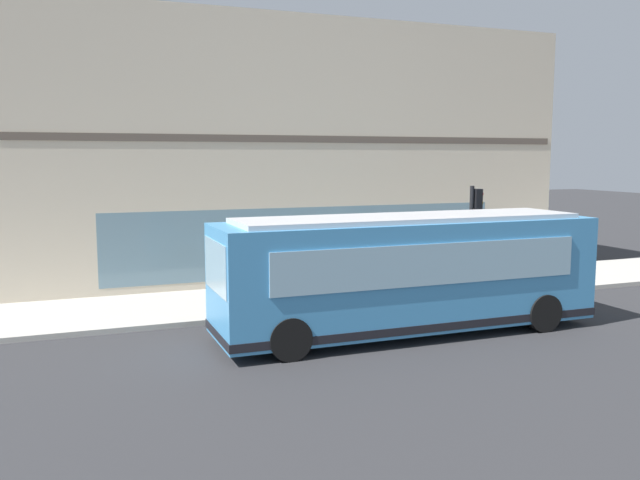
# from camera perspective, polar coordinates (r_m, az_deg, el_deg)

# --- Properties ---
(ground) EXTENTS (120.00, 120.00, 0.00)m
(ground) POSITION_cam_1_polar(r_m,az_deg,el_deg) (17.59, 7.18, -7.91)
(ground) COLOR #2D2D30
(sidewalk_curb) EXTENTS (4.24, 40.00, 0.15)m
(sidewalk_curb) POSITION_cam_1_polar(r_m,az_deg,el_deg) (21.72, 1.26, -4.74)
(sidewalk_curb) COLOR #B2ADA3
(sidewalk_curb) RESTS_ON ground
(building_corner) EXTENTS (7.41, 20.60, 9.39)m
(building_corner) POSITION_cam_1_polar(r_m,az_deg,el_deg) (26.71, -3.50, 7.44)
(building_corner) COLOR beige
(building_corner) RESTS_ON ground
(city_bus_nearside) EXTENTS (2.61, 10.04, 3.07)m
(city_bus_nearside) POSITION_cam_1_polar(r_m,az_deg,el_deg) (17.24, 7.52, -2.93)
(city_bus_nearside) COLOR #3F8CC6
(city_bus_nearside) RESTS_ON ground
(traffic_light_near_corner) EXTENTS (0.32, 0.49, 3.48)m
(traffic_light_near_corner) POSITION_cam_1_polar(r_m,az_deg,el_deg) (22.03, 13.15, 1.82)
(traffic_light_near_corner) COLOR black
(traffic_light_near_corner) RESTS_ON sidewalk_curb
(fire_hydrant) EXTENTS (0.35, 0.35, 0.74)m
(fire_hydrant) POSITION_cam_1_polar(r_m,az_deg,el_deg) (23.59, 5.36, -2.74)
(fire_hydrant) COLOR red
(fire_hydrant) RESTS_ON sidewalk_curb
(pedestrian_near_hydrant) EXTENTS (0.32, 0.32, 1.54)m
(pedestrian_near_hydrant) POSITION_cam_1_polar(r_m,az_deg,el_deg) (21.66, 7.67, -2.28)
(pedestrian_near_hydrant) COLOR black
(pedestrian_near_hydrant) RESTS_ON sidewalk_curb
(pedestrian_walking_along_curb) EXTENTS (0.32, 0.32, 1.59)m
(pedestrian_walking_along_curb) POSITION_cam_1_polar(r_m,az_deg,el_deg) (25.96, 16.68, -0.89)
(pedestrian_walking_along_curb) COLOR black
(pedestrian_walking_along_curb) RESTS_ON sidewalk_curb
(newspaper_vending_box) EXTENTS (0.44, 0.42, 0.90)m
(newspaper_vending_box) POSITION_cam_1_polar(r_m,az_deg,el_deg) (23.22, 15.01, -2.88)
(newspaper_vending_box) COLOR #BF3F19
(newspaper_vending_box) RESTS_ON sidewalk_curb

